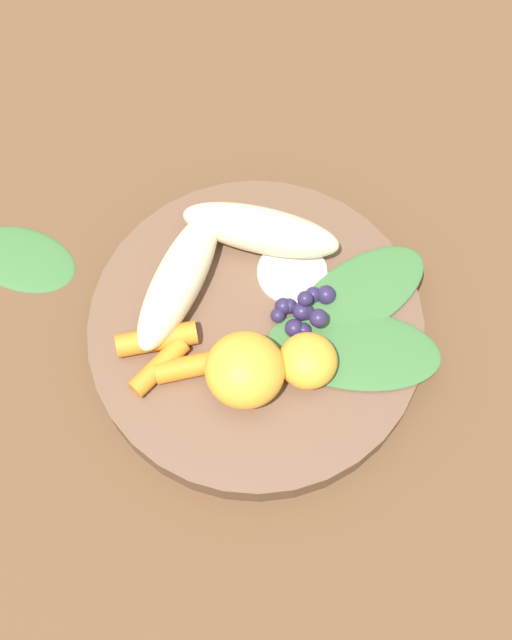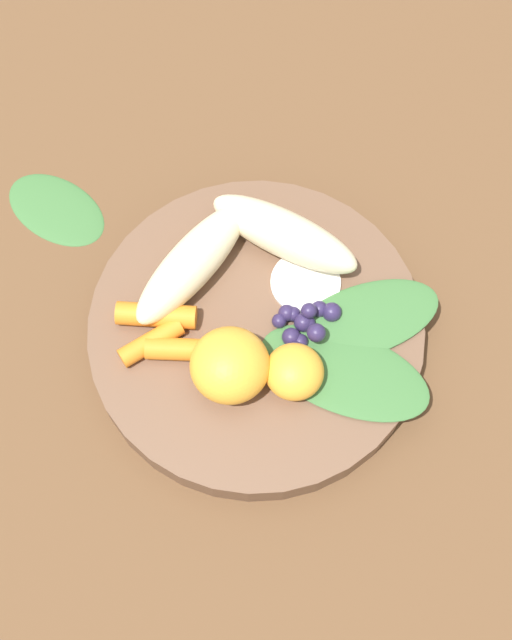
# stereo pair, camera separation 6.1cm
# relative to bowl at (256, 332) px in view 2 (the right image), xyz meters

# --- Properties ---
(ground_plane) EXTENTS (2.40, 2.40, 0.00)m
(ground_plane) POSITION_rel_bowl_xyz_m (0.00, 0.00, -0.01)
(ground_plane) COLOR brown
(bowl) EXTENTS (0.24, 0.24, 0.03)m
(bowl) POSITION_rel_bowl_xyz_m (0.00, 0.00, 0.00)
(bowl) COLOR brown
(bowl) RESTS_ON ground_plane
(banana_peeled_left) EXTENTS (0.06, 0.12, 0.03)m
(banana_peeled_left) POSITION_rel_bowl_xyz_m (-0.06, 0.02, 0.03)
(banana_peeled_left) COLOR beige
(banana_peeled_left) RESTS_ON bowl
(banana_peeled_right) EXTENTS (0.12, 0.04, 0.03)m
(banana_peeled_right) POSITION_rel_bowl_xyz_m (-0.01, 0.07, 0.03)
(banana_peeled_right) COLOR beige
(banana_peeled_right) RESTS_ON bowl
(orange_segment_near) EXTENTS (0.04, 0.04, 0.03)m
(orange_segment_near) POSITION_rel_bowl_xyz_m (0.04, -0.03, 0.03)
(orange_segment_near) COLOR #F4A833
(orange_segment_near) RESTS_ON bowl
(orange_segment_far) EXTENTS (0.05, 0.05, 0.04)m
(orange_segment_far) POSITION_rel_bowl_xyz_m (0.00, -0.04, 0.03)
(orange_segment_far) COLOR #F4A833
(orange_segment_far) RESTS_ON bowl
(carrot_front) EXTENTS (0.06, 0.04, 0.02)m
(carrot_front) POSITION_rel_bowl_xyz_m (-0.07, -0.03, 0.02)
(carrot_front) COLOR orange
(carrot_front) RESTS_ON bowl
(carrot_mid_left) EXTENTS (0.04, 0.05, 0.01)m
(carrot_mid_left) POSITION_rel_bowl_xyz_m (-0.06, -0.04, 0.02)
(carrot_mid_left) COLOR orange
(carrot_mid_left) RESTS_ON bowl
(carrot_mid_right) EXTENTS (0.06, 0.04, 0.02)m
(carrot_mid_right) POSITION_rel_bowl_xyz_m (-0.04, -0.04, 0.02)
(carrot_mid_right) COLOR orange
(carrot_mid_right) RESTS_ON bowl
(blueberry_pile) EXTENTS (0.04, 0.05, 0.02)m
(blueberry_pile) POSITION_rel_bowl_xyz_m (0.03, 0.01, 0.02)
(blueberry_pile) COLOR #2D234C
(blueberry_pile) RESTS_ON bowl
(coconut_shred_patch) EXTENTS (0.05, 0.05, 0.00)m
(coconut_shred_patch) POSITION_rel_bowl_xyz_m (0.02, 0.05, 0.01)
(coconut_shred_patch) COLOR white
(coconut_shred_patch) RESTS_ON bowl
(kale_leaf_left) EXTENTS (0.13, 0.07, 0.00)m
(kale_leaf_left) POSITION_rel_bowl_xyz_m (0.07, -0.01, 0.02)
(kale_leaf_left) COLOR #3D7038
(kale_leaf_left) RESTS_ON bowl
(kale_leaf_right) EXTENTS (0.12, 0.12, 0.00)m
(kale_leaf_right) POSITION_rel_bowl_xyz_m (0.07, 0.04, 0.02)
(kale_leaf_right) COLOR #3D7038
(kale_leaf_right) RESTS_ON bowl
(kale_leaf_stray) EXTENTS (0.09, 0.07, 0.01)m
(kale_leaf_stray) POSITION_rel_bowl_xyz_m (-0.19, 0.03, -0.01)
(kale_leaf_stray) COLOR #3D7038
(kale_leaf_stray) RESTS_ON ground_plane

